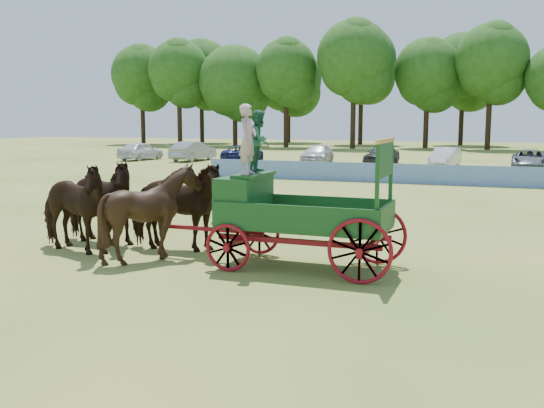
# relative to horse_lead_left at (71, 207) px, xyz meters

# --- Properties ---
(ground) EXTENTS (160.00, 160.00, 0.00)m
(ground) POSITION_rel_horse_lead_left_xyz_m (8.04, 2.04, -1.17)
(ground) COLOR #ABA04D
(ground) RESTS_ON ground
(horse_lead_left) EXTENTS (2.97, 1.80, 2.34)m
(horse_lead_left) POSITION_rel_horse_lead_left_xyz_m (0.00, 0.00, 0.00)
(horse_lead_left) COLOR black
(horse_lead_left) RESTS_ON ground
(horse_lead_right) EXTENTS (2.92, 1.64, 2.34)m
(horse_lead_right) POSITION_rel_horse_lead_left_xyz_m (0.00, 1.10, 0.00)
(horse_lead_right) COLOR black
(horse_lead_right) RESTS_ON ground
(horse_wheel_left) EXTENTS (2.50, 2.33, 2.34)m
(horse_wheel_left) POSITION_rel_horse_lead_left_xyz_m (2.40, 0.00, 0.00)
(horse_wheel_left) COLOR black
(horse_wheel_left) RESTS_ON ground
(horse_wheel_right) EXTENTS (2.87, 1.51, 2.34)m
(horse_wheel_right) POSITION_rel_horse_lead_left_xyz_m (2.40, 1.10, 0.00)
(horse_wheel_right) COLOR black
(horse_wheel_right) RESTS_ON ground
(farm_dray) EXTENTS (6.00, 2.00, 3.74)m
(farm_dray) POSITION_rel_horse_lead_left_xyz_m (5.37, 0.57, 0.44)
(farm_dray) COLOR maroon
(farm_dray) RESTS_ON ground
(sponsor_banner) EXTENTS (26.00, 0.08, 1.05)m
(sponsor_banner) POSITION_rel_horse_lead_left_xyz_m (7.04, 20.04, -0.64)
(sponsor_banner) COLOR #2057B2
(sponsor_banner) RESTS_ON ground
(parked_cars) EXTENTS (51.13, 7.18, 1.61)m
(parked_cars) POSITION_rel_horse_lead_left_xyz_m (7.20, 31.91, -0.43)
(parked_cars) COLOR silver
(parked_cars) RESTS_ON ground
(treeline) EXTENTS (89.58, 23.04, 15.55)m
(treeline) POSITION_rel_horse_lead_left_xyz_m (2.77, 63.05, 8.28)
(treeline) COLOR #382314
(treeline) RESTS_ON ground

